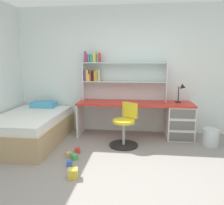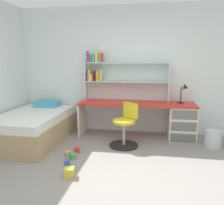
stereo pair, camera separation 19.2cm
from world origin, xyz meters
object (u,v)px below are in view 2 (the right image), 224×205
Objects in this scene: waste_bin at (213,139)px; toy_block_red_1 at (77,150)px; bed_platform at (33,127)px; toy_block_yellow_3 at (69,172)px; bookshelf_hutch at (113,72)px; swivel_chair at (125,129)px; toy_block_natural_4 at (68,154)px; desk at (168,118)px; toy_block_blue_0 at (67,162)px; toy_block_green_2 at (73,156)px; desk_lamp at (185,91)px.

waste_bin is 3.70× the size of toy_block_red_1.
toy_block_red_1 is (1.02, -0.42, -0.23)m from bed_platform.
toy_block_yellow_3 is at bearing -78.48° from toy_block_red_1.
bookshelf_hutch is 1.30m from swivel_chair.
toy_block_natural_4 is (-0.86, -0.63, -0.26)m from swivel_chair.
desk is 1.46m from bookshelf_hutch.
toy_block_red_1 reaches higher than toy_block_blue_0.
waste_bin is 3.57× the size of toy_block_green_2.
toy_block_yellow_3 is at bearing -75.49° from toy_block_green_2.
desk is 2.17m from toy_block_blue_0.
toy_block_blue_0 is at bearing -135.96° from desk.
toy_block_natural_4 is (-0.26, 0.62, -0.02)m from toy_block_yellow_3.
toy_block_red_1 is at bearing 101.52° from toy_block_yellow_3.
desk_lamp reaches higher than bed_platform.
desk reaches higher than toy_block_blue_0.
toy_block_natural_4 is at bearing 147.45° from toy_block_green_2.
toy_block_natural_4 is at bearing 112.62° from toy_block_yellow_3.
swivel_chair is at bearing -150.49° from desk_lamp.
desk_lamp is 0.21× the size of bed_platform.
bed_platform is at bearing -151.51° from bookshelf_hutch.
desk is 0.97m from swivel_chair.
bookshelf_hutch is 1.97m from toy_block_green_2.
swivel_chair reaches higher than toy_block_yellow_3.
swivel_chair is 9.33× the size of toy_block_natural_4.
desk is 27.58× the size of toy_block_natural_4.
toy_block_green_2 is 1.07× the size of toy_block_natural_4.
desk_lamp reaches higher than toy_block_yellow_3.
bed_platform is at bearing 138.77° from toy_block_blue_0.
bed_platform is 20.37× the size of toy_block_green_2.
toy_block_blue_0 is at bearing -88.71° from toy_block_red_1.
toy_block_blue_0 is 0.36m from toy_block_yellow_3.
bed_platform is (-1.44, -0.78, -1.03)m from bookshelf_hutch.
toy_block_green_2 is at bearing 86.69° from toy_block_blue_0.
waste_bin is (1.55, 0.15, -0.15)m from swivel_chair.
bookshelf_hutch is at bearing 74.95° from toy_block_green_2.
desk is 29.03× the size of toy_block_blue_0.
bookshelf_hutch is 1.79m from toy_block_red_1.
toy_block_green_2 is (0.01, 0.22, 0.01)m from toy_block_blue_0.
swivel_chair is 8.70× the size of toy_block_green_2.
toy_block_red_1 is (-0.42, -1.20, -1.26)m from bookshelf_hutch.
desk_lamp is 3.02m from bed_platform.
toy_block_yellow_3 reaches higher than toy_block_green_2.
swivel_chair is 1.10m from toy_block_natural_4.
toy_block_blue_0 is (1.03, -0.90, -0.23)m from bed_platform.
swivel_chair is 1.79m from bed_platform.
desk is at bearing -169.72° from desk_lamp.
desk is 0.63m from desk_lamp.
toy_block_natural_4 is (0.93, -0.61, -0.23)m from bed_platform.
bed_platform is 5.71× the size of waste_bin.
desk_lamp is at bearing 35.89° from toy_block_green_2.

